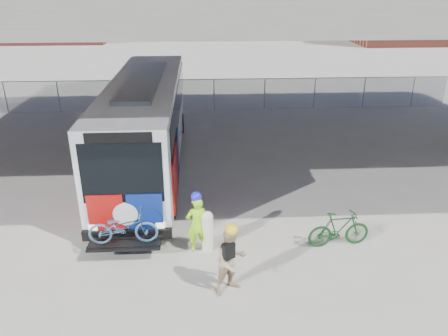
{
  "coord_description": "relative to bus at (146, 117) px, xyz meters",
  "views": [
    {
      "loc": [
        0.17,
        -13.27,
        7.19
      ],
      "look_at": [
        0.89,
        -0.44,
        1.6
      ],
      "focal_mm": 35.0,
      "sensor_mm": 36.0,
      "label": 1
    }
  ],
  "objects": [
    {
      "name": "bus",
      "position": [
        0.0,
        0.0,
        0.0
      ],
      "size": [
        2.67,
        12.91,
        3.69
      ],
      "color": "silver",
      "rests_on": "ground"
    },
    {
      "name": "bollard",
      "position": [
        2.3,
        -6.31,
        -1.44
      ],
      "size": [
        0.33,
        0.33,
        1.25
      ],
      "color": "silver",
      "rests_on": "ground"
    },
    {
      "name": "ground",
      "position": [
        2.0,
        -3.67,
        -2.11
      ],
      "size": [
        160.0,
        160.0,
        0.0
      ],
      "primitive_type": "plane",
      "color": "#9E9991",
      "rests_on": "ground"
    },
    {
      "name": "bike_parked",
      "position": [
        6.1,
        -6.31,
        -1.56
      ],
      "size": [
        1.87,
        0.69,
        1.1
      ],
      "primitive_type": "imported",
      "rotation": [
        0.0,
        0.0,
        1.67
      ],
      "color": "#143F18",
      "rests_on": "ground"
    },
    {
      "name": "chainlink_fence",
      "position": [
        2.0,
        8.33,
        -0.68
      ],
      "size": [
        30.0,
        0.06,
        30.0
      ],
      "color": "gray",
      "rests_on": "ground"
    },
    {
      "name": "cyclist_tan",
      "position": [
        2.84,
        -8.13,
        -1.2
      ],
      "size": [
        1.06,
        0.99,
        1.91
      ],
      "rotation": [
        0.0,
        0.0,
        0.52
      ],
      "color": "tan",
      "rests_on": "ground"
    },
    {
      "name": "cyclist_hivis",
      "position": [
        2.01,
        -6.31,
        -1.21
      ],
      "size": [
        0.7,
        0.54,
        1.87
      ],
      "rotation": [
        0.0,
        0.0,
        3.39
      ],
      "color": "#99F71A",
      "rests_on": "ground"
    }
  ]
}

